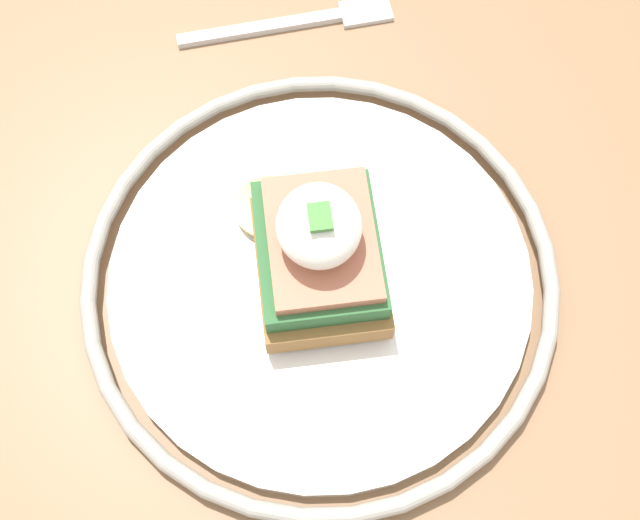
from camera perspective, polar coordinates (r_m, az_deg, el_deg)
The scene contains 5 objects.
ground_plane at distance 1.25m, azimuth -2.26°, elevation -13.51°, with size 6.00×6.00×0.00m, color #9E9993.
dining_table at distance 0.63m, azimuth -4.37°, elevation -4.02°, with size 0.95×0.73×0.77m.
plate at distance 0.48m, azimuth 0.00°, elevation -1.25°, with size 0.29×0.29×0.02m.
sandwich at distance 0.45m, azimuth -0.09°, elevation 0.77°, with size 0.11×0.08×0.08m.
fork at distance 0.59m, azimuth -1.62°, elevation 16.55°, with size 0.03×0.15×0.00m.
Camera 1 is at (0.21, 0.02, 1.23)m, focal length 45.00 mm.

